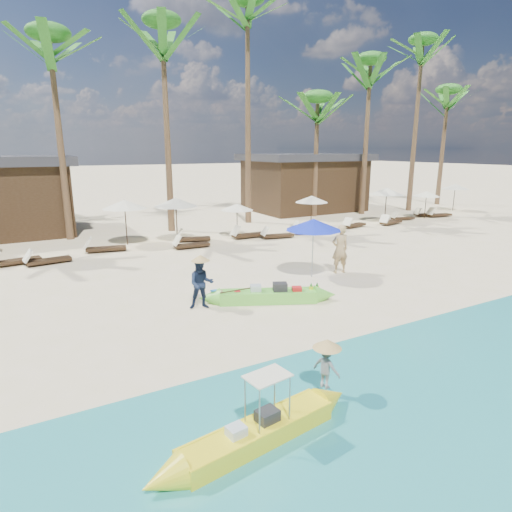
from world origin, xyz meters
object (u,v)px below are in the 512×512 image
green_canoe (268,296)px  yellow_canoe (259,432)px  blue_umbrella (313,225)px  tourist (340,249)px

green_canoe → yellow_canoe: yellow_canoe is taller
green_canoe → blue_umbrella: size_ratio=2.06×
yellow_canoe → blue_umbrella: size_ratio=2.03×
tourist → blue_umbrella: 1.63m
green_canoe → tourist: tourist is taller
yellow_canoe → tourist: bearing=35.3°
yellow_canoe → blue_umbrella: blue_umbrella is taller
blue_umbrella → tourist: bearing=-2.8°
yellow_canoe → tourist: (7.57, 7.15, 0.75)m
blue_umbrella → yellow_canoe: bearing=-131.3°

